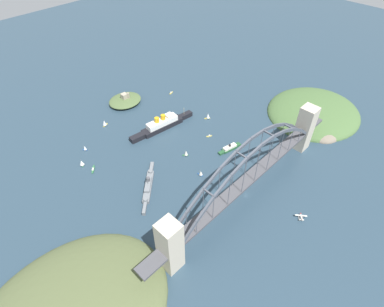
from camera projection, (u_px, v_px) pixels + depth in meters
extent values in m
plane|color=#283D4C|center=(246.00, 195.00, 324.53)|extent=(1400.00, 1400.00, 0.00)
cube|color=#BCB29E|center=(170.00, 246.00, 248.93)|extent=(16.55, 17.08, 57.54)
cube|color=#BCB29E|center=(304.00, 128.00, 360.96)|extent=(16.55, 17.08, 57.54)
cube|color=#47474C|center=(249.00, 178.00, 306.71)|extent=(197.17, 13.00, 2.40)
cube|color=#47474C|center=(151.00, 265.00, 240.07)|extent=(24.00, 13.00, 2.40)
cube|color=#47474C|center=(312.00, 123.00, 373.35)|extent=(24.00, 13.00, 2.40)
cube|color=#4C515B|center=(188.00, 235.00, 249.48)|extent=(22.58, 1.80, 19.45)
cube|color=#4C515B|center=(205.00, 209.00, 249.97)|extent=(22.27, 1.80, 15.90)
cube|color=#4C515B|center=(223.00, 186.00, 253.04)|extent=(21.88, 1.80, 12.34)
cube|color=#4C515B|center=(239.00, 167.00, 258.67)|extent=(21.39, 1.80, 8.74)
cube|color=#4C515B|center=(254.00, 152.00, 266.87)|extent=(20.84, 1.80, 5.07)
cube|color=#4C515B|center=(268.00, 141.00, 277.64)|extent=(20.84, 1.80, 5.07)
cube|color=#4C515B|center=(280.00, 134.00, 290.98)|extent=(21.39, 1.80, 8.74)
cube|color=#4C515B|center=(290.00, 130.00, 306.88)|extent=(21.88, 1.80, 12.34)
cube|color=#4C515B|center=(298.00, 130.00, 325.36)|extent=(22.27, 1.80, 15.90)
cube|color=#4C515B|center=(304.00, 132.00, 346.40)|extent=(22.58, 1.80, 19.45)
cube|color=#4C515B|center=(178.00, 227.00, 255.46)|extent=(22.58, 1.80, 19.45)
cube|color=#4C515B|center=(195.00, 201.00, 255.96)|extent=(22.27, 1.80, 15.90)
cube|color=#4C515B|center=(212.00, 179.00, 259.02)|extent=(21.88, 1.80, 12.34)
cube|color=#4C515B|center=(228.00, 160.00, 264.65)|extent=(21.39, 1.80, 8.74)
cube|color=#4C515B|center=(244.00, 145.00, 272.85)|extent=(20.84, 1.80, 5.07)
cube|color=#4C515B|center=(257.00, 135.00, 283.62)|extent=(20.84, 1.80, 5.07)
cube|color=#4C515B|center=(269.00, 128.00, 296.96)|extent=(21.39, 1.80, 8.74)
cube|color=#4C515B|center=(279.00, 125.00, 312.87)|extent=(21.88, 1.80, 12.34)
cube|color=#4C515B|center=(288.00, 125.00, 331.34)|extent=(22.27, 1.80, 15.90)
cube|color=#4C515B|center=(295.00, 128.00, 352.38)|extent=(22.58, 1.80, 19.45)
cube|color=#4C515B|center=(174.00, 244.00, 252.86)|extent=(1.40, 11.70, 1.40)
cube|color=#4C515B|center=(209.00, 193.00, 253.85)|extent=(1.40, 11.70, 1.40)
cube|color=#4C515B|center=(242.00, 155.00, 265.12)|extent=(1.40, 11.70, 1.40)
cube|color=#4C515B|center=(269.00, 133.00, 286.66)|extent=(1.40, 11.70, 1.40)
cube|color=#4C515B|center=(289.00, 127.00, 318.47)|extent=(1.40, 11.70, 1.40)
cube|color=#4C515B|center=(302.00, 132.00, 360.56)|extent=(1.40, 11.70, 1.40)
cylinder|color=#4C515B|center=(196.00, 227.00, 254.45)|extent=(0.56, 0.56, 15.78)
cylinder|color=#4C515B|center=(186.00, 219.00, 260.44)|extent=(0.56, 0.56, 15.78)
cylinder|color=#4C515B|center=(213.00, 208.00, 260.73)|extent=(0.56, 0.56, 28.98)
cylinder|color=#4C515B|center=(203.00, 200.00, 266.71)|extent=(0.56, 0.56, 28.98)
cylinder|color=#4C515B|center=(229.00, 191.00, 268.29)|extent=(0.56, 0.56, 38.42)
cylinder|color=#4C515B|center=(219.00, 184.00, 274.27)|extent=(0.56, 0.56, 38.42)
cylinder|color=#4C515B|center=(244.00, 176.00, 277.13)|extent=(0.56, 0.56, 44.08)
cylinder|color=#4C515B|center=(234.00, 170.00, 283.11)|extent=(0.56, 0.56, 44.08)
cylinder|color=#4C515B|center=(258.00, 164.00, 287.26)|extent=(0.56, 0.56, 45.96)
cylinder|color=#4C515B|center=(247.00, 158.00, 293.24)|extent=(0.56, 0.56, 45.96)
cylinder|color=#4C515B|center=(270.00, 154.00, 298.67)|extent=(0.56, 0.56, 44.08)
cylinder|color=#4C515B|center=(260.00, 148.00, 304.65)|extent=(0.56, 0.56, 44.08)
cylinder|color=#4C515B|center=(281.00, 146.00, 311.36)|extent=(0.56, 0.56, 38.42)
cylinder|color=#4C515B|center=(271.00, 141.00, 317.35)|extent=(0.56, 0.56, 38.42)
cylinder|color=#4C515B|center=(291.00, 140.00, 325.34)|extent=(0.56, 0.56, 28.98)
cylinder|color=#4C515B|center=(281.00, 135.00, 331.33)|extent=(0.56, 0.56, 28.98)
cylinder|color=#4C515B|center=(299.00, 136.00, 340.61)|extent=(0.56, 0.56, 15.78)
cylinder|color=#4C515B|center=(290.00, 131.00, 346.59)|extent=(0.56, 0.56, 15.78)
ellipsoid|color=#476638|center=(313.00, 113.00, 432.75)|extent=(134.87, 122.61, 28.24)
ellipsoid|color=#756B5B|center=(325.00, 133.00, 399.59)|extent=(47.20, 36.78, 15.53)
cube|color=black|center=(162.00, 126.00, 405.49)|extent=(58.40, 20.35, 6.50)
cube|color=black|center=(185.00, 115.00, 422.87)|extent=(19.83, 9.64, 6.50)
cube|color=black|center=(137.00, 138.00, 388.11)|extent=(20.01, 11.09, 6.50)
cube|color=white|center=(162.00, 122.00, 400.91)|extent=(43.96, 16.58, 6.95)
cube|color=white|center=(169.00, 115.00, 402.83)|extent=(10.61, 11.07, 3.20)
cylinder|color=gold|center=(163.00, 117.00, 397.29)|extent=(5.98, 5.98, 6.55)
cylinder|color=gold|center=(157.00, 120.00, 392.90)|extent=(5.98, 5.98, 6.55)
cylinder|color=tan|center=(184.00, 111.00, 416.16)|extent=(0.50, 0.50, 10.00)
cube|color=slate|center=(148.00, 187.00, 330.14)|extent=(36.38, 34.43, 4.30)
cube|color=slate|center=(145.00, 208.00, 309.13)|extent=(12.69, 12.08, 4.30)
cube|color=slate|center=(152.00, 168.00, 351.15)|extent=(13.12, 12.55, 4.30)
cube|color=slate|center=(148.00, 184.00, 327.66)|extent=(19.63, 18.77, 2.98)
cylinder|color=slate|center=(146.00, 199.00, 313.48)|extent=(4.95, 4.95, 2.20)
cylinder|color=slate|center=(150.00, 171.00, 342.37)|extent=(4.95, 4.95, 2.20)
cylinder|color=slate|center=(147.00, 180.00, 323.24)|extent=(0.60, 0.60, 10.00)
cylinder|color=#4C4C51|center=(148.00, 179.00, 328.30)|extent=(3.89, 3.89, 4.40)
cube|color=#23512D|center=(230.00, 149.00, 375.86)|extent=(20.45, 10.15, 2.64)
cube|color=#23512D|center=(221.00, 153.00, 370.41)|extent=(7.27, 5.75, 2.64)
cube|color=#23512D|center=(238.00, 145.00, 381.31)|extent=(7.44, 6.65, 2.64)
cube|color=beige|center=(230.00, 147.00, 373.98)|extent=(18.66, 8.87, 2.90)
cylinder|color=black|center=(230.00, 145.00, 372.17)|extent=(2.63, 2.63, 2.40)
ellipsoid|color=#4C6038|center=(125.00, 100.00, 448.64)|extent=(47.91, 42.15, 8.00)
cube|color=#9E937F|center=(124.00, 96.00, 444.06)|extent=(8.00, 8.00, 8.66)
cylinder|color=gray|center=(128.00, 96.00, 444.34)|extent=(3.60, 3.60, 9.52)
cylinder|color=#B7B7B2|center=(299.00, 218.00, 302.91)|extent=(5.70, 4.64, 0.90)
cylinder|color=#B7B7B2|center=(302.00, 218.00, 302.61)|extent=(5.70, 4.64, 0.90)
cylinder|color=maroon|center=(299.00, 217.00, 302.24)|extent=(0.14, 0.14, 1.06)
cylinder|color=maroon|center=(303.00, 218.00, 301.94)|extent=(0.14, 0.14, 1.06)
ellipsoid|color=beige|center=(301.00, 217.00, 301.28)|extent=(7.36, 6.05, 1.33)
cylinder|color=maroon|center=(301.00, 214.00, 303.98)|extent=(1.40, 1.49, 1.26)
cube|color=beige|center=(301.00, 215.00, 301.64)|extent=(8.31, 10.16, 0.20)
cube|color=beige|center=(302.00, 220.00, 298.55)|extent=(3.52, 4.14, 0.12)
cube|color=maroon|center=(302.00, 219.00, 297.68)|extent=(0.95, 0.76, 1.50)
cube|color=#2D6B3D|center=(82.00, 164.00, 357.18)|extent=(4.02, 5.84, 1.00)
cube|color=#2D6B3D|center=(82.00, 162.00, 359.64)|extent=(1.56, 2.04, 1.00)
cube|color=#2D6B3D|center=(83.00, 166.00, 354.72)|extent=(1.73, 2.11, 1.00)
cylinder|color=tan|center=(81.00, 161.00, 354.50)|extent=(0.16, 0.16, 7.78)
cone|color=white|center=(82.00, 163.00, 353.69)|extent=(6.57, 6.57, 6.22)
cube|color=gold|center=(207.00, 118.00, 422.68)|extent=(5.32, 4.75, 0.92)
cube|color=gold|center=(205.00, 119.00, 422.29)|extent=(1.93, 1.80, 0.92)
cube|color=gold|center=(210.00, 118.00, 423.08)|extent=(2.05, 1.97, 0.92)
cylinder|color=tan|center=(207.00, 115.00, 419.36)|extent=(0.16, 0.16, 8.69)
cone|color=white|center=(208.00, 116.00, 419.83)|extent=(6.29, 6.29, 6.96)
cube|color=#2D6B3D|center=(185.00, 155.00, 368.50)|extent=(4.49, 4.35, 1.03)
cube|color=#2D6B3D|center=(183.00, 155.00, 368.39)|extent=(1.64, 1.60, 1.03)
cube|color=#2D6B3D|center=(188.00, 155.00, 368.60)|extent=(1.75, 1.72, 1.03)
cylinder|color=tan|center=(185.00, 153.00, 365.54)|extent=(0.16, 0.16, 7.62)
cone|color=silver|center=(186.00, 153.00, 365.84)|extent=(5.83, 5.83, 6.10)
cube|color=gold|center=(105.00, 125.00, 411.56)|extent=(5.70, 4.07, 1.08)
cube|color=gold|center=(107.00, 124.00, 413.88)|extent=(2.00, 1.62, 1.08)
cube|color=gold|center=(104.00, 126.00, 409.24)|extent=(2.07, 1.82, 1.08)
cylinder|color=tan|center=(105.00, 122.00, 408.39)|extent=(0.16, 0.16, 9.08)
cone|color=white|center=(104.00, 123.00, 407.69)|extent=(6.12, 6.12, 7.26)
cube|color=#2D6B3D|center=(93.00, 169.00, 351.30)|extent=(6.82, 7.31, 1.27)
cube|color=#2D6B3D|center=(94.00, 166.00, 355.05)|extent=(2.65, 2.77, 1.27)
cube|color=#2D6B3D|center=(92.00, 173.00, 347.56)|extent=(2.84, 2.94, 1.27)
cube|color=beige|center=(93.00, 169.00, 349.82)|extent=(3.93, 4.11, 1.03)
cube|color=#234C8C|center=(85.00, 150.00, 375.78)|extent=(3.65, 4.19, 0.81)
cube|color=#234C8C|center=(83.00, 150.00, 376.11)|extent=(1.40, 1.52, 0.81)
cube|color=#234C8C|center=(87.00, 150.00, 375.44)|extent=(1.54, 1.61, 0.81)
cylinder|color=tan|center=(84.00, 147.00, 373.21)|extent=(0.16, 0.16, 6.85)
cone|color=white|center=(85.00, 148.00, 373.29)|extent=(4.84, 4.84, 5.48)
cube|color=gold|center=(171.00, 93.00, 469.74)|extent=(5.24, 3.06, 1.18)
cube|color=gold|center=(172.00, 92.00, 471.83)|extent=(1.85, 1.41, 1.18)
cube|color=gold|center=(170.00, 94.00, 467.64)|extent=(1.90, 1.61, 1.18)
cube|color=beige|center=(171.00, 92.00, 468.48)|extent=(2.76, 2.07, 1.37)
cube|color=gold|center=(209.00, 136.00, 394.45)|extent=(4.84, 3.65, 1.07)
cube|color=gold|center=(207.00, 137.00, 393.76)|extent=(1.79, 1.56, 1.07)
cube|color=gold|center=(211.00, 136.00, 395.15)|extent=(1.88, 1.73, 1.07)
cube|color=beige|center=(209.00, 135.00, 393.79)|extent=(2.66, 2.30, 1.27)
cube|color=#234C8C|center=(200.00, 175.00, 345.57)|extent=(2.64, 4.60, 0.79)
cube|color=#234C8C|center=(198.00, 173.00, 346.85)|extent=(1.12, 1.57, 0.79)
cube|color=#234C8C|center=(202.00, 176.00, 344.29)|extent=(1.31, 1.59, 0.79)
cylinder|color=tan|center=(200.00, 172.00, 343.28)|extent=(0.16, 0.16, 6.40)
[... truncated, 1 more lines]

